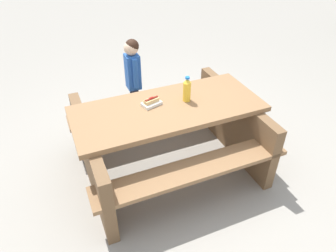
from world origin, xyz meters
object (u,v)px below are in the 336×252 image
object	(u,v)px
child_in_coat	(133,72)
hotdog_tray	(151,102)
picnic_table	(168,132)
soda_bottle	(187,90)

from	to	relation	value
child_in_coat	hotdog_tray	bearing A→B (deg)	97.13
child_in_coat	picnic_table	bearing A→B (deg)	105.73
picnic_table	hotdog_tray	size ratio (longest dim) A/B	9.78
soda_bottle	hotdog_tray	xyz separation A→B (m)	(0.35, 0.02, -0.09)
picnic_table	hotdog_tray	distance (m)	0.37
soda_bottle	hotdog_tray	size ratio (longest dim) A/B	1.20
hotdog_tray	soda_bottle	bearing A→B (deg)	-176.56
picnic_table	hotdog_tray	xyz separation A→B (m)	(0.15, -0.06, 0.34)
picnic_table	soda_bottle	xyz separation A→B (m)	(-0.20, -0.08, 0.42)
picnic_table	child_in_coat	world-z (taller)	child_in_coat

